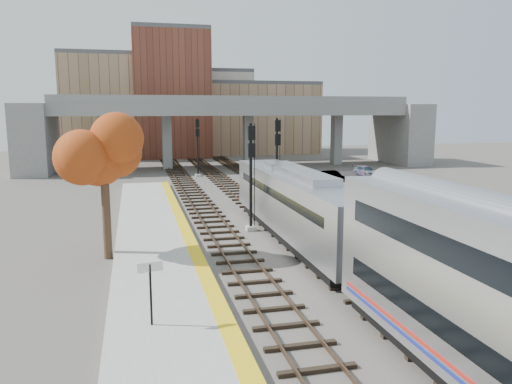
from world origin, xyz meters
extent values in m
plane|color=#47423D|center=(0.00, 0.00, 0.00)|extent=(160.00, 160.00, 0.00)
cube|color=#9E9E99|center=(-7.25, 0.00, 0.17)|extent=(4.50, 60.00, 0.35)
cube|color=yellow|center=(-5.35, 0.00, 0.35)|extent=(0.70, 60.00, 0.01)
cube|color=black|center=(-3.20, 12.50, 0.07)|extent=(2.50, 95.00, 0.14)
cube|color=brown|center=(-3.92, 12.50, 0.18)|extent=(0.07, 95.00, 0.14)
cube|color=brown|center=(-2.48, 12.50, 0.18)|extent=(0.07, 95.00, 0.14)
cube|color=black|center=(1.00, 12.50, 0.07)|extent=(2.50, 95.00, 0.14)
cube|color=brown|center=(0.28, 12.50, 0.18)|extent=(0.07, 95.00, 0.14)
cube|color=brown|center=(1.72, 12.50, 0.18)|extent=(0.07, 95.00, 0.14)
cube|color=black|center=(5.00, 12.50, 0.07)|extent=(2.50, 95.00, 0.14)
cube|color=brown|center=(4.28, 12.50, 0.18)|extent=(0.07, 95.00, 0.14)
cube|color=brown|center=(5.72, 12.50, 0.18)|extent=(0.07, 95.00, 0.14)
cube|color=slate|center=(5.00, 45.00, 7.75)|extent=(46.00, 10.00, 1.50)
cube|color=slate|center=(5.00, 40.20, 9.00)|extent=(46.00, 0.20, 1.00)
cube|color=slate|center=(5.00, 49.80, 9.00)|extent=(46.00, 0.20, 1.00)
cube|color=slate|center=(-12.00, 45.00, 3.50)|extent=(1.20, 1.60, 7.00)
cube|color=slate|center=(-4.00, 45.00, 3.50)|extent=(1.20, 1.60, 7.00)
cube|color=slate|center=(7.00, 45.00, 3.50)|extent=(1.20, 1.60, 7.00)
cube|color=slate|center=(20.00, 45.00, 3.50)|extent=(1.20, 1.60, 7.00)
cube|color=slate|center=(-20.00, 45.00, 4.25)|extent=(4.00, 12.00, 8.50)
cube|color=slate|center=(30.00, 45.00, 4.25)|extent=(4.00, 12.00, 8.50)
cube|color=tan|center=(-10.00, 65.00, 8.00)|extent=(18.00, 14.00, 16.00)
cube|color=#4C4C4F|center=(-10.00, 65.00, 16.30)|extent=(18.00, 14.00, 0.60)
cube|color=beige|center=(4.00, 70.00, 7.00)|extent=(16.00, 16.00, 14.00)
cube|color=#4C4C4F|center=(4.00, 70.00, 14.30)|extent=(16.00, 16.00, 0.60)
cube|color=brown|center=(-2.00, 62.00, 10.00)|extent=(12.00, 10.00, 20.00)
cube|color=#4C4C4F|center=(-2.00, 62.00, 20.30)|extent=(12.00, 10.00, 0.60)
cube|color=tan|center=(14.00, 68.00, 6.00)|extent=(20.00, 14.00, 12.00)
cube|color=#4C4C4F|center=(14.00, 68.00, 12.30)|extent=(20.00, 14.00, 0.60)
cube|color=black|center=(14.00, 28.00, 0.02)|extent=(14.00, 18.00, 0.04)
cube|color=#A8AAB2|center=(1.00, 5.71, 2.35)|extent=(3.00, 19.00, 3.20)
cube|color=black|center=(1.00, 15.23, 2.95)|extent=(2.20, 0.06, 1.10)
cube|color=black|center=(1.00, 5.71, 2.95)|extent=(3.02, 16.15, 0.50)
cube|color=black|center=(1.00, 5.71, 0.50)|extent=(2.70, 17.10, 0.50)
cube|color=#A8AAB2|center=(1.00, 5.71, 4.15)|extent=(1.60, 9.50, 0.40)
cube|color=#9E9E99|center=(-1.10, 8.82, 0.15)|extent=(0.60, 0.60, 0.30)
cylinder|color=black|center=(-1.10, 8.82, 3.46)|extent=(0.20, 0.20, 6.93)
cube|color=black|center=(-1.10, 8.57, 6.33)|extent=(0.45, 0.18, 0.89)
cube|color=black|center=(-1.10, 8.57, 5.24)|extent=(0.45, 0.18, 0.89)
cube|color=#9E9E99|center=(3.00, 17.03, 0.15)|extent=(0.60, 0.60, 0.30)
cylinder|color=black|center=(3.00, 17.03, 3.55)|extent=(0.20, 0.20, 7.10)
cube|color=black|center=(3.00, 16.78, 6.49)|extent=(0.46, 0.18, 0.91)
cube|color=black|center=(3.00, 16.78, 5.37)|extent=(0.46, 0.18, 0.91)
cube|color=#9E9E99|center=(-1.10, 35.93, 0.15)|extent=(0.60, 0.60, 0.30)
cylinder|color=black|center=(-1.10, 35.93, 3.39)|extent=(0.19, 0.19, 6.79)
cube|color=black|center=(-1.10, 35.68, 6.21)|extent=(0.44, 0.18, 0.87)
cube|color=black|center=(-1.10, 35.68, 5.14)|extent=(0.44, 0.18, 0.87)
cylinder|color=black|center=(-7.91, -5.08, 1.45)|extent=(0.08, 0.08, 2.20)
cube|color=white|center=(-7.91, -5.08, 2.45)|extent=(0.89, 0.24, 0.35)
cylinder|color=#382619|center=(-9.81, 4.69, 2.60)|extent=(0.44, 0.44, 5.21)
ellipsoid|color=#A42E15|center=(-9.81, 4.69, 5.58)|extent=(3.60, 3.60, 3.72)
imported|color=#99999E|center=(11.27, 23.65, 0.62)|extent=(2.36, 3.66, 1.16)
imported|color=#99999E|center=(12.01, 27.15, 0.69)|extent=(2.26, 4.14, 1.29)
imported|color=#99999E|center=(18.23, 31.79, 0.60)|extent=(1.99, 4.00, 1.12)
camera|label=1|loc=(-8.29, -21.89, 7.77)|focal=35.00mm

